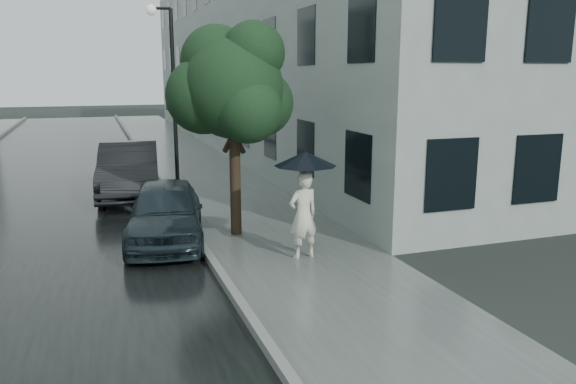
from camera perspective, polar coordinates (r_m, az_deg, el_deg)
name	(u,v)px	position (r m, az deg, el deg)	size (l,w,h in m)	color
ground	(331,295)	(9.56, 4.41, -10.40)	(120.00, 120.00, 0.00)	black
sidewalk	(206,174)	(20.76, -8.35, 1.79)	(3.50, 60.00, 0.01)	slate
kerb_near	(155,175)	(20.49, -13.37, 1.66)	(0.15, 60.00, 0.15)	slate
asphalt_road	(49,184)	(20.45, -23.14, 0.79)	(6.85, 60.00, 0.00)	black
building_near	(277,55)	(29.04, -1.15, 13.70)	(7.02, 36.00, 9.00)	#919E9A
pedestrian	(303,215)	(11.09, 1.55, -2.37)	(0.64, 0.42, 1.75)	beige
umbrella	(305,159)	(10.83, 1.76, 3.40)	(1.26, 1.26, 1.27)	black
street_tree	(232,87)	(12.60, -5.66, 10.56)	(2.89, 2.62, 4.75)	#332619
lamp_post	(169,89)	(17.26, -12.01, 10.20)	(0.83, 0.44, 5.57)	black
car_near	(165,212)	(12.51, -12.37, -1.96)	(1.59, 3.95, 1.35)	#1A262C
car_far	(129,169)	(17.52, -15.83, 2.22)	(1.68, 4.81, 1.58)	black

